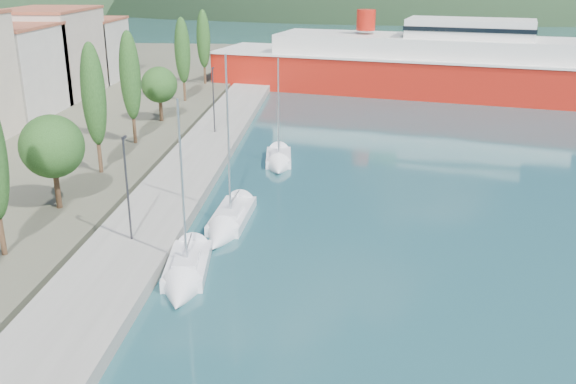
{
  "coord_description": "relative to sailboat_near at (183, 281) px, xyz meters",
  "views": [
    {
      "loc": [
        2.87,
        -20.52,
        15.8
      ],
      "look_at": [
        0.0,
        14.0,
        3.5
      ],
      "focal_mm": 40.0,
      "sensor_mm": 36.0,
      "label": 1
    }
  ],
  "objects": [
    {
      "name": "lamp_posts",
      "position": [
        -3.97,
        5.12,
        3.8
      ],
      "size": [
        0.15,
        47.67,
        6.06
      ],
      "color": "#2D2D33",
      "rests_on": "quay"
    },
    {
      "name": "sailboat_mid",
      "position": [
        0.91,
        7.24,
        0.0
      ],
      "size": [
        2.59,
        8.2,
        11.65
      ],
      "color": "silver",
      "rests_on": "ground"
    },
    {
      "name": "quay",
      "position": [
        -3.97,
        17.21,
        0.11
      ],
      "size": [
        5.0,
        88.0,
        0.8
      ],
      "primitive_type": "cube",
      "color": "gray",
      "rests_on": "ground"
    },
    {
      "name": "sailboat_near",
      "position": [
        0.0,
        0.0,
        0.0
      ],
      "size": [
        2.89,
        7.44,
        10.43
      ],
      "color": "silver",
      "rests_on": "ground"
    },
    {
      "name": "ferry",
      "position": [
        18.44,
        55.15,
        3.04
      ],
      "size": [
        56.19,
        25.01,
        10.93
      ],
      "color": "#AC190E",
      "rests_on": "ground"
    },
    {
      "name": "ground",
      "position": [
        5.03,
        111.21,
        -0.29
      ],
      "size": [
        1400.0,
        1400.0,
        0.0
      ],
      "primitive_type": "plane",
      "color": "#214D53"
    },
    {
      "name": "tree_row",
      "position": [
        -10.38,
        21.25,
        5.41
      ],
      "size": [
        4.08,
        65.14,
        9.91
      ],
      "color": "#47301E",
      "rests_on": "land_strip"
    },
    {
      "name": "sailboat_far",
      "position": [
        2.91,
        21.23,
        -0.01
      ],
      "size": [
        2.63,
        6.63,
        9.52
      ],
      "color": "silver",
      "rests_on": "ground"
    }
  ]
}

